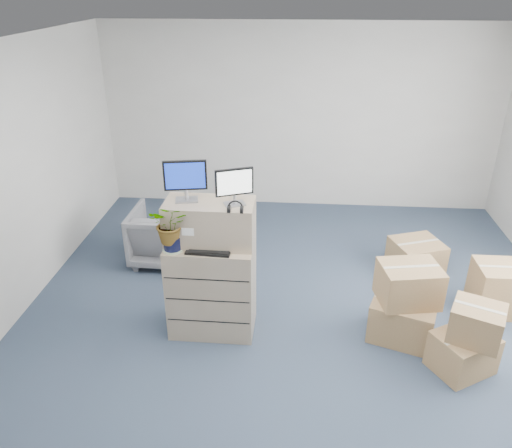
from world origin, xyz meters
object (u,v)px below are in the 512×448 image
object	(u,v)px
monitor_right	(234,185)
filing_cabinet_lower	(212,287)
water_bottle	(215,230)
keyboard	(209,251)
potted_plant	(171,229)
office_chair	(164,232)
monitor_left	(185,178)

from	to	relation	value
monitor_right	filing_cabinet_lower	bearing A→B (deg)	160.52
filing_cabinet_lower	water_bottle	world-z (taller)	water_bottle
monitor_right	keyboard	xyz separation A→B (m)	(-0.24, -0.16, -0.62)
filing_cabinet_lower	keyboard	distance (m)	0.53
keyboard	water_bottle	world-z (taller)	water_bottle
keyboard	filing_cabinet_lower	bearing A→B (deg)	98.41
keyboard	water_bottle	bearing A→B (deg)	83.04
monitor_right	potted_plant	world-z (taller)	monitor_right
keyboard	office_chair	distance (m)	1.83
monitor_left	office_chair	bearing A→B (deg)	105.67
monitor_left	keyboard	size ratio (longest dim) A/B	0.95
filing_cabinet_lower	monitor_right	distance (m)	1.15
water_bottle	potted_plant	size ratio (longest dim) A/B	0.60
monitor_left	potted_plant	distance (m)	0.49
monitor_left	monitor_right	distance (m)	0.47
monitor_right	potted_plant	size ratio (longest dim) A/B	0.77
monitor_left	office_chair	xyz separation A→B (m)	(-0.63, 1.28, -1.25)
water_bottle	office_chair	bearing A→B (deg)	124.72
filing_cabinet_lower	keyboard	xyz separation A→B (m)	(0.01, -0.15, 0.51)
keyboard	potted_plant	distance (m)	0.41
monitor_right	water_bottle	bearing A→B (deg)	146.31
filing_cabinet_lower	office_chair	size ratio (longest dim) A/B	1.25
water_bottle	monitor_right	bearing A→B (deg)	-11.66
water_bottle	office_chair	distance (m)	1.74
filing_cabinet_lower	keyboard	size ratio (longest dim) A/B	2.35
monitor_right	keyboard	size ratio (longest dim) A/B	0.83
office_chair	keyboard	bearing A→B (deg)	121.16
office_chair	filing_cabinet_lower	bearing A→B (deg)	123.46
monitor_right	potted_plant	xyz separation A→B (m)	(-0.58, -0.15, -0.40)
keyboard	water_bottle	xyz separation A→B (m)	(0.04, 0.20, 0.13)
monitor_left	potted_plant	bearing A→B (deg)	-129.53
monitor_right	water_bottle	xyz separation A→B (m)	(-0.20, 0.04, -0.49)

